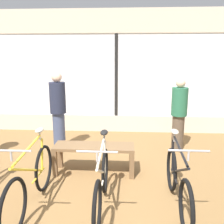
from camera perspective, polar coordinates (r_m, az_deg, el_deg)
ground_plane at (r=3.75m, az=-1.69°, el=-20.16°), size 24.00×24.00×0.00m
shop_back_wall at (r=6.63m, az=0.98°, el=9.27°), size 12.00×0.08×3.20m
bicycle_left at (r=3.63m, az=-17.98°, el=-14.92°), size 0.46×1.75×1.03m
bicycle_center at (r=3.46m, az=-2.37°, el=-15.97°), size 0.46×1.65×1.01m
bicycle_right at (r=3.61m, az=14.79°, el=-15.27°), size 0.46×1.65×1.01m
display_bench at (r=4.43m, az=-4.11°, el=-8.76°), size 1.40×0.44×0.51m
customer_near_rack at (r=5.62m, az=15.05°, el=-0.22°), size 0.40×0.40×1.57m
customer_by_window at (r=5.50m, az=-12.21°, el=0.48°), size 0.47×0.47×1.71m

